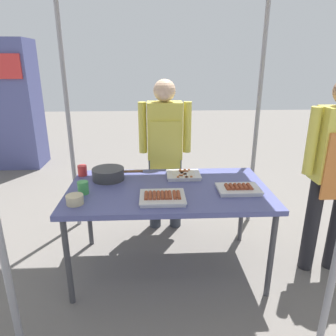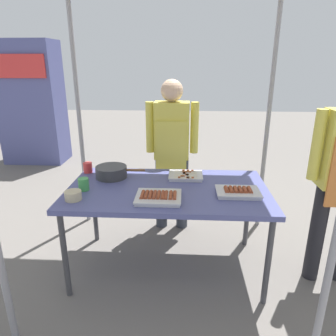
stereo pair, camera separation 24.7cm
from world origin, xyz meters
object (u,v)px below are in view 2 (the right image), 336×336
(tray_grilled_sausages, at_px, (158,197))
(vendor_woman, at_px, (172,145))
(drink_cup_near_edge, at_px, (84,184))
(drink_cup_by_wok, at_px, (88,168))
(tray_pork_links, at_px, (238,192))
(cooking_wok, at_px, (112,171))
(neighbor_stall_left, at_px, (32,103))
(stall_table, at_px, (168,194))
(condiment_bowl, at_px, (73,195))
(tray_meat_skewers, at_px, (186,176))

(tray_grilled_sausages, distance_m, vendor_woman, 0.95)
(drink_cup_near_edge, relative_size, drink_cup_by_wok, 1.07)
(tray_pork_links, relative_size, cooking_wok, 0.76)
(vendor_woman, bearing_deg, neighbor_stall_left, -41.63)
(tray_grilled_sausages, relative_size, cooking_wok, 0.77)
(drink_cup_by_wok, xyz_separation_m, vendor_woman, (0.75, 0.39, 0.12))
(stall_table, xyz_separation_m, drink_cup_by_wok, (-0.75, 0.32, 0.10))
(stall_table, xyz_separation_m, condiment_bowl, (-0.68, -0.27, 0.09))
(cooking_wok, distance_m, vendor_woman, 0.72)
(tray_meat_skewers, distance_m, neighbor_stall_left, 3.80)
(stall_table, xyz_separation_m, tray_pork_links, (0.54, -0.10, 0.07))
(stall_table, relative_size, drink_cup_near_edge, 16.41)
(drink_cup_by_wok, distance_m, neighbor_stall_left, 3.17)
(stall_table, distance_m, neighbor_stall_left, 3.88)
(cooking_wok, bearing_deg, neighbor_stall_left, 126.32)
(cooking_wok, bearing_deg, stall_table, -22.75)
(tray_meat_skewers, distance_m, vendor_woman, 0.52)
(tray_grilled_sausages, relative_size, drink_cup_by_wok, 3.63)
(condiment_bowl, xyz_separation_m, drink_cup_by_wok, (-0.07, 0.59, 0.01))
(condiment_bowl, bearing_deg, neighbor_stall_left, 119.75)
(cooking_wok, xyz_separation_m, drink_cup_near_edge, (-0.15, -0.29, -0.00))
(tray_grilled_sausages, height_order, condiment_bowl, condiment_bowl)
(drink_cup_near_edge, bearing_deg, drink_cup_by_wok, 102.64)
(tray_meat_skewers, bearing_deg, vendor_woman, 106.56)
(tray_grilled_sausages, xyz_separation_m, tray_pork_links, (0.60, 0.13, -0.00))
(tray_meat_skewers, bearing_deg, drink_cup_near_edge, -158.33)
(cooking_wok, relative_size, vendor_woman, 0.28)
(tray_pork_links, bearing_deg, neighbor_stall_left, 135.08)
(drink_cup_by_wok, relative_size, neighbor_stall_left, 0.04)
(tray_pork_links, bearing_deg, vendor_woman, 123.63)
(tray_pork_links, distance_m, neighbor_stall_left, 4.32)
(tray_grilled_sausages, relative_size, tray_meat_skewers, 1.14)
(tray_pork_links, distance_m, condiment_bowl, 1.23)
(tray_grilled_sausages, xyz_separation_m, neighbor_stall_left, (-2.46, 3.17, 0.26))
(stall_table, height_order, vendor_woman, vendor_woman)
(stall_table, relative_size, drink_cup_by_wok, 17.50)
(condiment_bowl, bearing_deg, cooking_wok, 69.76)
(drink_cup_near_edge, xyz_separation_m, vendor_woman, (0.66, 0.79, 0.12))
(stall_table, relative_size, condiment_bowl, 13.04)
(drink_cup_near_edge, bearing_deg, stall_table, 7.24)
(condiment_bowl, bearing_deg, stall_table, 21.38)
(tray_meat_skewers, distance_m, drink_cup_near_edge, 0.86)
(tray_pork_links, bearing_deg, cooking_wok, 163.37)
(tray_meat_skewers, bearing_deg, condiment_bowl, -148.69)
(drink_cup_near_edge, bearing_deg, tray_meat_skewers, 21.67)
(tray_meat_skewers, xyz_separation_m, drink_cup_near_edge, (-0.80, -0.32, 0.03))
(tray_grilled_sausages, bearing_deg, condiment_bowl, -176.60)
(drink_cup_near_edge, bearing_deg, cooking_wok, 62.37)
(condiment_bowl, xyz_separation_m, neighbor_stall_left, (-1.83, 3.21, 0.24))
(drink_cup_by_wok, bearing_deg, condiment_bowl, -83.28)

